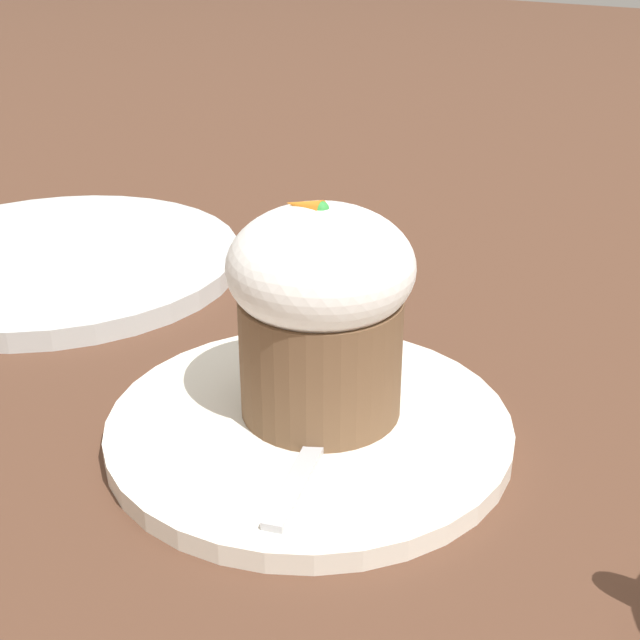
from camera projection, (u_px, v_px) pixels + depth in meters
ground_plane at (309, 437)px, 0.47m from camera, size 4.00×4.00×0.00m
dessert_plate at (309, 428)px, 0.47m from camera, size 0.21×0.21×0.01m
carrot_cake at (320, 308)px, 0.45m from camera, size 0.10×0.10×0.12m
spoon at (330, 417)px, 0.47m from camera, size 0.06×0.13×0.01m
side_plate at (59, 261)px, 0.68m from camera, size 0.27×0.27×0.01m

